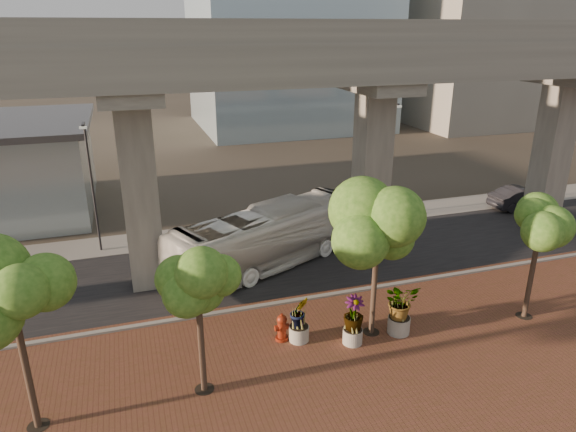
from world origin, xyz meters
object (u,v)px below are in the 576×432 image
object	(u,v)px
parked_car	(521,198)
fire_hydrant	(282,327)
transit_bus	(269,238)
planter_front	(401,303)

from	to	relation	value
parked_car	fire_hydrant	world-z (taller)	parked_car
parked_car	fire_hydrant	bearing A→B (deg)	115.87
transit_bus	fire_hydrant	bearing A→B (deg)	144.30
fire_hydrant	planter_front	bearing A→B (deg)	-11.89
fire_hydrant	planter_front	xyz separation A→B (m)	(4.79, -1.01, 0.80)
fire_hydrant	transit_bus	bearing A→B (deg)	78.43
transit_bus	parked_car	size ratio (longest dim) A/B	2.50
parked_car	planter_front	size ratio (longest dim) A/B	2.05
transit_bus	planter_front	world-z (taller)	transit_bus
transit_bus	fire_hydrant	size ratio (longest dim) A/B	9.71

